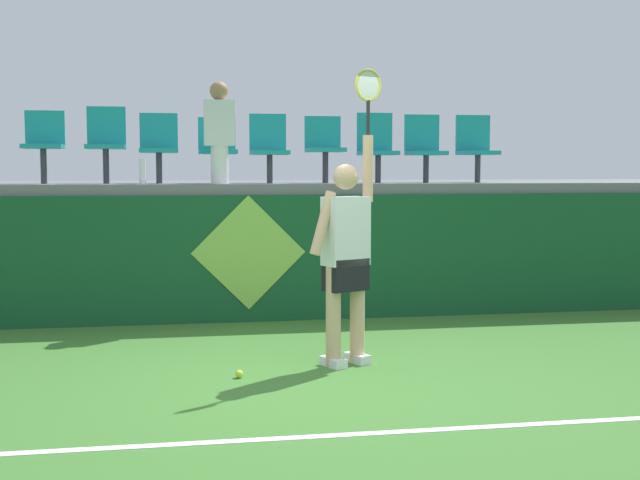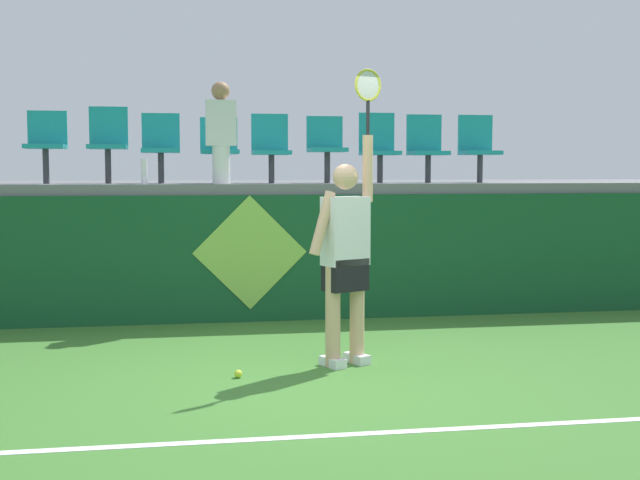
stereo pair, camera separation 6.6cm
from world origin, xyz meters
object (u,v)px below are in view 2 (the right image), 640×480
object	(u,v)px
tennis_player	(346,253)
stadium_chair_4	(271,146)
stadium_chair_2	(161,144)
stadium_chair_1	(108,140)
tennis_ball	(238,374)
spectator_0	(221,130)
stadium_chair_0	(46,141)
stadium_chair_3	(219,146)
stadium_chair_5	(326,145)
stadium_chair_7	(426,146)
stadium_chair_8	(478,146)
water_bottle	(144,172)
stadium_chair_6	(379,145)

from	to	relation	value
tennis_player	stadium_chair_4	size ratio (longest dim) A/B	3.11
stadium_chair_2	stadium_chair_1	bearing A→B (deg)	179.80
tennis_ball	spectator_0	distance (m)	3.52
stadium_chair_0	stadium_chair_3	size ratio (longest dim) A/B	1.07
tennis_ball	stadium_chair_0	distance (m)	4.27
stadium_chair_0	stadium_chair_3	xyz separation A→B (m)	(1.96, 0.00, -0.05)
stadium_chair_5	stadium_chair_7	size ratio (longest dim) A/B	0.96
stadium_chair_0	tennis_ball	bearing A→B (deg)	-59.14
spectator_0	stadium_chair_5	bearing A→B (deg)	18.20
stadium_chair_0	stadium_chair_8	world-z (taller)	stadium_chair_8
stadium_chair_2	water_bottle	bearing A→B (deg)	-111.42
water_bottle	stadium_chair_4	xyz separation A→B (m)	(1.46, 0.46, 0.31)
water_bottle	stadium_chair_2	world-z (taller)	stadium_chair_2
stadium_chair_4	stadium_chair_6	size ratio (longest dim) A/B	0.97
tennis_player	stadium_chair_8	xyz separation A→B (m)	(2.26, 2.95, 1.01)
stadium_chair_0	stadium_chair_4	xyz separation A→B (m)	(2.57, 0.01, -0.04)
stadium_chair_6	stadium_chair_8	size ratio (longest dim) A/B	1.02
tennis_ball	stadium_chair_8	bearing A→B (deg)	45.33
stadium_chair_1	stadium_chair_5	bearing A→B (deg)	-0.13
tennis_player	stadium_chair_5	world-z (taller)	tennis_player
tennis_ball	stadium_chair_0	xyz separation A→B (m)	(-1.94, 3.25, 1.98)
stadium_chair_4	stadium_chair_1	bearing A→B (deg)	-179.97
tennis_ball	stadium_chair_4	world-z (taller)	stadium_chair_4
tennis_ball	stadium_chair_8	distance (m)	4.98
stadium_chair_6	tennis_ball	bearing A→B (deg)	-120.90
tennis_ball	stadium_chair_4	xyz separation A→B (m)	(0.63, 3.25, 1.95)
tennis_player	stadium_chair_5	distance (m)	3.12
stadium_chair_4	spectator_0	bearing A→B (deg)	-144.92
stadium_chair_2	stadium_chair_7	xyz separation A→B (m)	(3.21, 0.00, -0.00)
stadium_chair_7	spectator_0	world-z (taller)	spectator_0
stadium_chair_4	stadium_chair_0	bearing A→B (deg)	-179.84
stadium_chair_6	stadium_chair_2	bearing A→B (deg)	-179.87
water_bottle	stadium_chair_3	world-z (taller)	stadium_chair_3
water_bottle	stadium_chair_7	xyz separation A→B (m)	(3.39, 0.46, 0.31)
stadium_chair_1	stadium_chair_3	bearing A→B (deg)	-0.24
stadium_chair_7	spectator_0	size ratio (longest dim) A/B	0.73
stadium_chair_3	stadium_chair_6	world-z (taller)	stadium_chair_6
stadium_chair_0	spectator_0	distance (m)	2.01
stadium_chair_7	stadium_chair_8	distance (m)	0.66
stadium_chair_5	stadium_chair_7	distance (m)	1.25
tennis_ball	stadium_chair_3	xyz separation A→B (m)	(0.02, 3.25, 1.93)
spectator_0	tennis_ball	bearing A→B (deg)	-90.41
water_bottle	stadium_chair_6	bearing A→B (deg)	9.34
stadium_chair_2	stadium_chair_5	size ratio (longest dim) A/B	1.02
tennis_ball	stadium_chair_2	bearing A→B (deg)	101.43
tennis_player	stadium_chair_8	world-z (taller)	tennis_player
stadium_chair_7	stadium_chair_8	size ratio (longest dim) A/B	1.00
tennis_player	stadium_chair_5	xyz separation A→B (m)	(0.34, 2.94, 1.01)
stadium_chair_0	stadium_chair_8	xyz separation A→B (m)	(5.16, 0.01, -0.03)
water_bottle	stadium_chair_5	xyz separation A→B (m)	(2.13, 0.45, 0.32)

